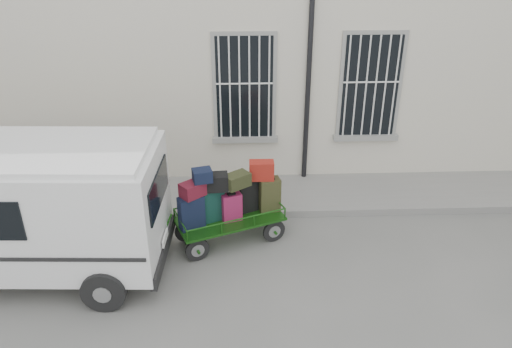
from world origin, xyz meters
The scene contains 5 objects.
ground centered at (0.00, 0.00, 0.00)m, with size 80.00×80.00×0.00m, color #62635E.
building centered at (0.00, 5.50, 3.00)m, with size 24.00×5.15×6.00m.
sidewalk centered at (0.00, 2.20, 0.07)m, with size 24.00×1.70×0.15m, color gray.
luggage_cart centered at (-0.74, 0.59, 0.84)m, with size 2.30×1.53×1.60m.
van centered at (-4.11, -0.18, 1.33)m, with size 4.70×2.28×2.32m.
Camera 1 is at (-0.57, -7.30, 5.41)m, focal length 35.00 mm.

